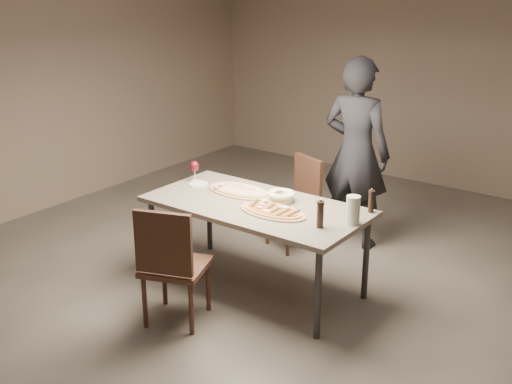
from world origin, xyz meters
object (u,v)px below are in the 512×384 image
Objects in this scene: bread_basket at (281,196)px; chair_near at (171,260)px; zucchini_pizza at (273,211)px; diner at (356,153)px; carafe at (353,210)px; dining_table at (256,210)px; pepper_mill_left at (320,214)px; chair_far at (299,197)px; ham_pizza at (240,190)px.

bread_basket is 0.24× the size of chair_near.
zucchini_pizza is 0.31× the size of diner.
zucchini_pizza is 2.48× the size of bread_basket.
bread_basket is at bearing 173.08° from carafe.
dining_table is 1.90× the size of chair_near.
diner is at bearing 101.49° from zucchini_pizza.
zucchini_pizza is at bearing 175.35° from pepper_mill_left.
chair_near is at bearing -105.38° from bread_basket.
pepper_mill_left reaches higher than chair_near.
dining_table is 0.24m from bread_basket.
bread_basket is 1.09m from chair_near.
pepper_mill_left is 1.14m from chair_near.
chair_far is at bearing 38.37° from diner.
ham_pizza is 2.70× the size of pepper_mill_left.
diner reaches higher than carafe.
carafe is at bearing -6.92° from bread_basket.
dining_table is 8.07× the size of pepper_mill_left.
bread_basket reaches higher than ham_pizza.
chair_far is (-1.03, 0.89, -0.37)m from carafe.
zucchini_pizza is at bearing 43.12° from chair_near.
zucchini_pizza is at bearing 89.31° from diner.
carafe is at bearing 115.45° from diner.
diner reaches higher than dining_table.
chair_near is at bearing -105.53° from zucchini_pizza.
diner is at bearing 108.22° from pepper_mill_left.
diner is (-0.47, 1.43, 0.05)m from pepper_mill_left.
carafe is at bearing 5.53° from dining_table.
chair_far is at bearing 70.91° from chair_near.
zucchini_pizza is 0.60× the size of chair_near.
chair_far is at bearing 72.77° from ham_pizza.
dining_table is 2.99× the size of ham_pizza.
ham_pizza is (-0.50, 0.23, -0.00)m from zucchini_pizza.
bread_basket is 0.92m from chair_far.
zucchini_pizza is 0.66× the size of chair_far.
pepper_mill_left is at bearing 5.85° from zucchini_pizza.
diner reaches higher than ham_pizza.
chair_near is at bearing -136.39° from carafe.
pepper_mill_left is 0.24× the size of chair_near.
dining_table is 7.82× the size of bread_basket.
diner is at bearing 86.53° from bread_basket.
dining_table is 1.34m from diner.
dining_table is 8.30× the size of carafe.
chair_near is at bearing 111.71° from chair_far.
dining_table is 2.08× the size of chair_far.
chair_far is (-0.43, 1.05, -0.28)m from zucchini_pizza.
chair_near is 1.82m from chair_far.
pepper_mill_left reaches higher than dining_table.
pepper_mill_left is 0.26m from carafe.
dining_table is 0.99× the size of diner.
pepper_mill_left is 1.45m from chair_far.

